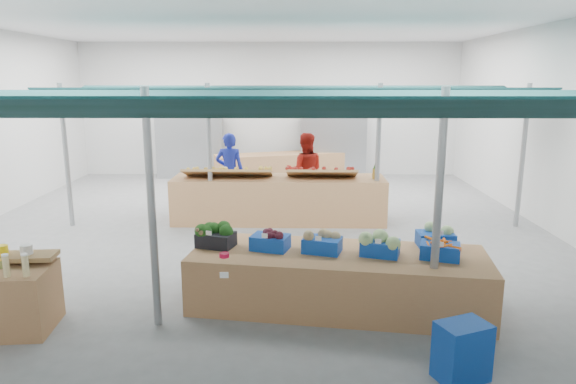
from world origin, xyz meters
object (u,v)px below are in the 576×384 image
Objects in this scene: crate_stack at (462,351)px; vendor_right at (305,171)px; fruit_counter at (279,199)px; vendor_left at (230,171)px; veg_counter at (338,280)px.

vendor_right is (-1.46, 7.17, 0.61)m from crate_stack.
fruit_counter is 2.50× the size of vendor_left.
veg_counter is at bearing 112.08° from vendor_left.
vendor_left is at bearing 119.95° from veg_counter.
vendor_left is 1.80m from vendor_right.
fruit_counter is at bearing 138.19° from vendor_left.
vendor_right is at bearing 62.09° from fruit_counter.
fruit_counter is 7.36× the size of crate_stack.
veg_counter is at bearing 94.08° from vendor_right.
vendor_right reaches higher than crate_stack.
crate_stack is 0.34× the size of vendor_right.
crate_stack is at bearing 115.17° from vendor_left.
fruit_counter is (-0.92, 4.31, 0.10)m from veg_counter.
crate_stack is (1.14, -1.76, -0.08)m from veg_counter.
vendor_right reaches higher than veg_counter.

